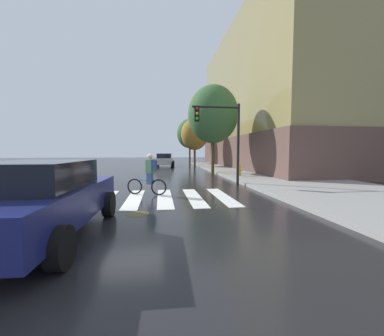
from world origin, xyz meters
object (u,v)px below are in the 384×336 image
Objects in this scene: sedan_mid at (165,160)px; fire_hydrant at (239,170)px; cyclist at (149,174)px; street_tree_mid at (195,134)px; traffic_light_near at (223,130)px; manhole_cover at (138,214)px; sedan_near at (42,199)px; street_tree_far at (190,134)px; street_tree_near at (213,114)px.

sedan_mid reaches higher than fire_hydrant.
street_tree_mid reaches higher than cyclist.
cyclist is 0.40× the size of traffic_light_near.
manhole_cover is 2.53m from sedan_near.
traffic_light_near reaches higher than fire_hydrant.
fire_hydrant is at bearing -68.74° from sedan_mid.
street_tree_far is at bearing 79.55° from manhole_cover.
cyclist is at bearing -150.79° from traffic_light_near.
sedan_mid is 7.04m from street_tree_far.
sedan_near is at bearing -137.87° from manhole_cover.
street_tree_far is (3.55, 5.04, 3.42)m from sedan_mid.
street_tree_far reaches higher than traffic_light_near.
sedan_mid is 0.84× the size of street_tree_mid.
street_tree_near is (0.87, 6.07, 1.73)m from traffic_light_near.
street_tree_near is 14.51m from street_tree_far.
street_tree_mid is at bearing 91.17° from street_tree_near.
street_tree_near is at bearing -88.83° from street_tree_mid.
cyclist is (1.98, 4.53, 0.02)m from sedan_near.
manhole_cover is 0.12× the size of street_tree_mid.
manhole_cover is 20.52m from sedan_mid.
street_tree_mid is (4.30, 16.49, 2.83)m from cyclist.
manhole_cover is 0.09× the size of street_tree_near.
sedan_near is at bearing -113.54° from cyclist.
street_tree_far reaches higher than fire_hydrant.
sedan_near is 1.02× the size of sedan_mid.
street_tree_far is at bearing 87.49° from traffic_light_near.
manhole_cover is 0.14× the size of sedan_mid.
sedan_near is 1.11× the size of traffic_light_near.
manhole_cover is at bearing -93.24° from sedan_mid.
fire_hydrant is at bearing 43.52° from cyclist.
fire_hydrant is 0.14× the size of street_tree_mid.
sedan_mid reaches higher than manhole_cover.
sedan_near is 0.75× the size of street_tree_far.
cyclist is at bearing 66.46° from sedan_near.
sedan_mid is at bearing 86.76° from manhole_cover.
traffic_light_near is at bearing 29.21° from cyclist.
sedan_near is at bearing -97.57° from sedan_mid.
street_tree_mid is 0.87× the size of street_tree_far.
sedan_mid is at bearing 110.36° from street_tree_near.
fire_hydrant is at bearing -65.65° from street_tree_near.
manhole_cover is 0.15× the size of traffic_light_near.
fire_hydrant is at bearing 54.75° from manhole_cover.
street_tree_far is (4.50, 22.59, 3.36)m from cyclist.
street_tree_near is (3.51, -9.47, 3.80)m from sedan_mid.
street_tree_near is at bearing -69.64° from sedan_mid.
sedan_near is 0.69× the size of street_tree_near.
sedan_near reaches higher than fire_hydrant.
sedan_mid is 0.74× the size of street_tree_far.
cyclist is 17.27m from street_tree_mid.
street_tree_near is at bearing -90.13° from street_tree_far.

